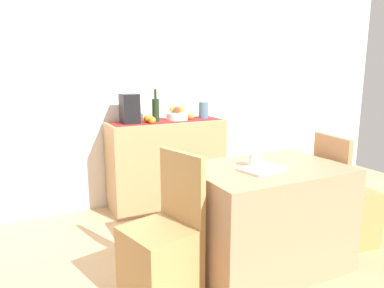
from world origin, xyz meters
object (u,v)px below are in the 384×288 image
coffee_maker (130,109)px  chair_by_corner (344,211)px  sideboard_console (167,164)px  ceramic_vase (203,110)px  coffee_cup (255,160)px  chair_near_window (162,255)px  fruit_bowl (177,116)px  open_book (262,169)px  wine_bottle (156,110)px  dining_table (266,217)px

coffee_maker → chair_by_corner: coffee_maker is taller
sideboard_console → coffee_maker: (-0.38, 0.00, 0.59)m
ceramic_vase → coffee_cup: ceramic_vase is taller
coffee_maker → chair_near_window: coffee_maker is taller
ceramic_vase → fruit_bowl: bearing=180.0°
coffee_maker → ceramic_vase: 0.80m
coffee_maker → ceramic_vase: bearing=0.0°
open_book → chair_near_window: (-0.70, 0.06, -0.48)m
open_book → sideboard_console: bearing=82.3°
wine_bottle → coffee_cup: wine_bottle is taller
sideboard_console → ceramic_vase: size_ratio=6.74×
coffee_maker → coffee_cup: size_ratio=3.19×
ceramic_vase → coffee_cup: 1.42m
sideboard_console → open_book: size_ratio=4.22×
sideboard_console → wine_bottle: bearing=-180.0°
fruit_bowl → coffee_maker: 0.50m
open_book → chair_near_window: 0.85m
coffee_maker → dining_table: 1.66m
sideboard_console → dining_table: 1.43m
wine_bottle → chair_by_corner: size_ratio=0.36×
coffee_maker → open_book: coffee_maker is taller
ceramic_vase → dining_table: ceramic_vase is taller
sideboard_console → chair_by_corner: chair_by_corner is taller
coffee_cup → chair_near_window: (-0.72, -0.04, -0.52)m
wine_bottle → ceramic_vase: size_ratio=1.84×
fruit_bowl → ceramic_vase: size_ratio=1.26×
wine_bottle → dining_table: wine_bottle is taller
dining_table → coffee_cup: bearing=148.9°
fruit_bowl → dining_table: 1.52m
dining_table → chair_by_corner: 0.80m
wine_bottle → ceramic_vase: wine_bottle is taller
sideboard_console → ceramic_vase: ceramic_vase is taller
ceramic_vase → open_book: bearing=-103.3°
sideboard_console → dining_table: size_ratio=1.11×
coffee_maker → dining_table: size_ratio=0.27×
wine_bottle → ceramic_vase: bearing=0.0°
sideboard_console → coffee_maker: coffee_maker is taller
chair_near_window → chair_by_corner: 1.59m
dining_table → chair_by_corner: (0.80, 0.00, -0.10)m
chair_near_window → chair_by_corner: size_ratio=1.00×
fruit_bowl → chair_near_window: (-0.74, -1.41, -0.67)m
sideboard_console → dining_table: bearing=-83.0°
fruit_bowl → coffee_maker: size_ratio=0.78×
wine_bottle → coffee_cup: size_ratio=3.64×
ceramic_vase → chair_by_corner: ceramic_vase is taller
fruit_bowl → coffee_maker: coffee_maker is taller
chair_by_corner → coffee_maker: bearing=133.7°
ceramic_vase → coffee_cup: bearing=-103.5°
fruit_bowl → chair_by_corner: (0.85, -1.41, -0.67)m
dining_table → chair_near_window: 0.80m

